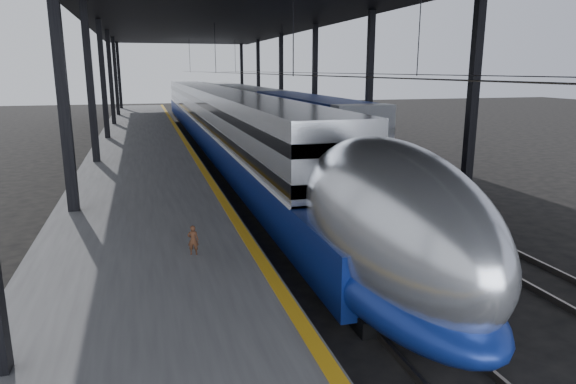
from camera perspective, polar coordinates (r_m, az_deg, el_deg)
name	(u,v)px	position (r m, az deg, el deg)	size (l,w,h in m)	color
ground	(275,274)	(14.81, -1.48, -9.12)	(160.00, 160.00, 0.00)	black
platform	(142,154)	(33.66, -15.87, 4.06)	(6.00, 80.00, 1.00)	#4C4C4F
yellow_strip	(187,145)	(33.69, -11.15, 5.19)	(0.30, 80.00, 0.01)	orange
rails	(266,155)	(34.63, -2.46, 4.10)	(6.52, 80.00, 0.16)	slate
canopy	(224,13)	(33.85, -7.16, 19.15)	(18.00, 75.00, 9.47)	black
tgv_train	(218,121)	(38.49, -7.78, 7.84)	(3.01, 65.20, 4.32)	silver
second_train	(251,108)	(51.12, -4.10, 9.31)	(2.94, 56.05, 4.04)	navy
child	(193,240)	(13.53, -10.50, -5.26)	(0.29, 0.19, 0.79)	#542F1C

